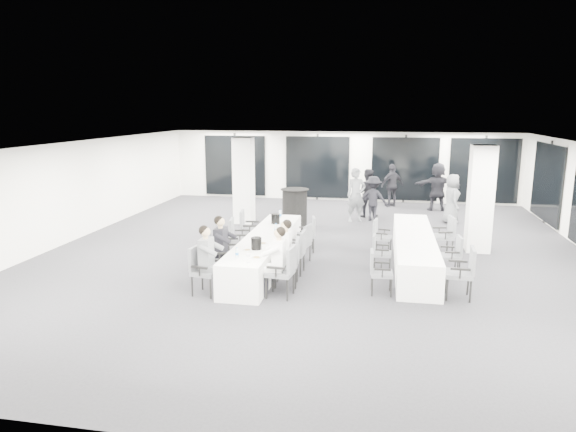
# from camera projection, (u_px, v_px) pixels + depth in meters

# --- Properties ---
(room) EXTENTS (14.04, 16.04, 2.84)m
(room) POSITION_uv_depth(u_px,v_px,m) (353.00, 195.00, 14.08)
(room) COLOR #242429
(room) RESTS_ON ground
(column_left) EXTENTS (0.60, 0.60, 2.80)m
(column_left) POSITION_uv_depth(u_px,v_px,m) (244.00, 181.00, 16.76)
(column_left) COLOR white
(column_left) RESTS_ON floor
(column_right) EXTENTS (0.60, 0.60, 2.80)m
(column_right) POSITION_uv_depth(u_px,v_px,m) (480.00, 199.00, 13.37)
(column_right) COLOR white
(column_right) RESTS_ON floor
(banquet_table_main) EXTENTS (0.90, 5.00, 0.75)m
(banquet_table_main) POSITION_uv_depth(u_px,v_px,m) (265.00, 251.00, 12.26)
(banquet_table_main) COLOR white
(banquet_table_main) RESTS_ON floor
(banquet_table_side) EXTENTS (0.90, 5.00, 0.75)m
(banquet_table_side) POSITION_uv_depth(u_px,v_px,m) (414.00, 250.00, 12.31)
(banquet_table_side) COLOR white
(banquet_table_side) RESTS_ON floor
(cocktail_table) EXTENTS (0.90, 0.90, 1.24)m
(cocktail_table) POSITION_uv_depth(u_px,v_px,m) (295.00, 208.00, 16.17)
(cocktail_table) COLOR black
(cocktail_table) RESTS_ON floor
(chair_main_left_near) EXTENTS (0.57, 0.61, 0.99)m
(chair_main_left_near) POSITION_uv_depth(u_px,v_px,m) (202.00, 267.00, 10.39)
(chair_main_left_near) COLOR #585B60
(chair_main_left_near) RESTS_ON floor
(chair_main_left_second) EXTENTS (0.64, 0.66, 1.04)m
(chair_main_left_second) POSITION_uv_depth(u_px,v_px,m) (216.00, 254.00, 11.25)
(chair_main_left_second) COLOR #585B60
(chair_main_left_second) RESTS_ON floor
(chair_main_left_mid) EXTENTS (0.63, 0.66, 1.04)m
(chair_main_left_mid) POSITION_uv_depth(u_px,v_px,m) (226.00, 245.00, 11.94)
(chair_main_left_mid) COLOR #585B60
(chair_main_left_mid) RESTS_ON floor
(chair_main_left_fourth) EXTENTS (0.59, 0.63, 1.01)m
(chair_main_left_fourth) POSITION_uv_depth(u_px,v_px,m) (238.00, 236.00, 12.88)
(chair_main_left_fourth) COLOR #585B60
(chair_main_left_fourth) RESTS_ON floor
(chair_main_left_far) EXTENTS (0.58, 0.63, 1.03)m
(chair_main_left_far) POSITION_uv_depth(u_px,v_px,m) (248.00, 227.00, 13.82)
(chair_main_left_far) COLOR #585B60
(chair_main_left_far) RESTS_ON floor
(chair_main_right_near) EXTENTS (0.58, 0.63, 1.04)m
(chair_main_right_near) POSITION_uv_depth(u_px,v_px,m) (284.00, 268.00, 10.21)
(chair_main_right_near) COLOR #585B60
(chair_main_right_near) RESTS_ON floor
(chair_main_right_second) EXTENTS (0.56, 0.61, 1.02)m
(chair_main_right_second) POSITION_uv_depth(u_px,v_px,m) (291.00, 259.00, 10.88)
(chair_main_right_second) COLOR #585B60
(chair_main_right_second) RESTS_ON floor
(chair_main_right_mid) EXTENTS (0.52, 0.58, 1.00)m
(chair_main_right_mid) POSITION_uv_depth(u_px,v_px,m) (297.00, 249.00, 11.67)
(chair_main_right_mid) COLOR #585B60
(chair_main_right_mid) RESTS_ON floor
(chair_main_right_fourth) EXTENTS (0.58, 0.61, 0.96)m
(chair_main_right_fourth) POSITION_uv_depth(u_px,v_px,m) (303.00, 241.00, 12.50)
(chair_main_right_fourth) COLOR #585B60
(chair_main_right_fourth) RESTS_ON floor
(chair_main_right_far) EXTENTS (0.55, 0.58, 0.92)m
(chair_main_right_far) POSITION_uv_depth(u_px,v_px,m) (309.00, 232.00, 13.50)
(chair_main_right_far) COLOR #585B60
(chair_main_right_far) RESTS_ON floor
(chair_side_left_near) EXTENTS (0.48, 0.53, 0.90)m
(chair_side_left_near) POSITION_uv_depth(u_px,v_px,m) (378.00, 269.00, 10.42)
(chair_side_left_near) COLOR #585B60
(chair_side_left_near) RESTS_ON floor
(chair_side_left_mid) EXTENTS (0.44, 0.50, 0.86)m
(chair_side_left_mid) POSITION_uv_depth(u_px,v_px,m) (379.00, 250.00, 11.91)
(chair_side_left_mid) COLOR #585B60
(chair_side_left_mid) RESTS_ON floor
(chair_side_left_far) EXTENTS (0.51, 0.55, 0.89)m
(chair_side_left_far) POSITION_uv_depth(u_px,v_px,m) (380.00, 234.00, 13.34)
(chair_side_left_far) COLOR #585B60
(chair_side_left_far) RESTS_ON floor
(chair_side_right_near) EXTENTS (0.55, 0.61, 1.04)m
(chair_side_right_near) POSITION_uv_depth(u_px,v_px,m) (464.00, 270.00, 10.13)
(chair_side_right_near) COLOR #585B60
(chair_side_right_near) RESTS_ON floor
(chair_side_right_mid) EXTENTS (0.50, 0.54, 0.89)m
(chair_side_right_mid) POSITION_uv_depth(u_px,v_px,m) (453.00, 253.00, 11.61)
(chair_side_right_mid) COLOR #585B60
(chair_side_right_mid) RESTS_ON floor
(chair_side_right_far) EXTENTS (0.60, 0.63, 1.01)m
(chair_side_right_far) POSITION_uv_depth(u_px,v_px,m) (446.00, 233.00, 13.17)
(chair_side_right_far) COLOR #585B60
(chair_side_right_far) RESTS_ON floor
(seated_guest_a) EXTENTS (0.50, 0.38, 1.44)m
(seated_guest_a) POSITION_uv_depth(u_px,v_px,m) (209.00, 256.00, 10.29)
(seated_guest_a) COLOR slate
(seated_guest_a) RESTS_ON floor
(seated_guest_b) EXTENTS (0.50, 0.38, 1.44)m
(seated_guest_b) POSITION_uv_depth(u_px,v_px,m) (224.00, 244.00, 11.19)
(seated_guest_b) COLOR black
(seated_guest_b) RESTS_ON floor
(seated_guest_c) EXTENTS (0.50, 0.38, 1.44)m
(seated_guest_c) POSITION_uv_depth(u_px,v_px,m) (276.00, 257.00, 10.20)
(seated_guest_c) COLOR white
(seated_guest_c) RESTS_ON floor
(seated_guest_d) EXTENTS (0.50, 0.38, 1.44)m
(seated_guest_d) POSITION_uv_depth(u_px,v_px,m) (282.00, 248.00, 10.85)
(seated_guest_d) COLOR white
(seated_guest_d) RESTS_ON floor
(standing_guest_a) EXTENTS (0.91, 0.83, 2.03)m
(standing_guest_a) POSITION_uv_depth(u_px,v_px,m) (356.00, 192.00, 16.99)
(standing_guest_a) COLOR slate
(standing_guest_a) RESTS_ON floor
(standing_guest_b) EXTENTS (0.92, 0.56, 1.90)m
(standing_guest_b) POSITION_uv_depth(u_px,v_px,m) (367.00, 190.00, 17.74)
(standing_guest_b) COLOR black
(standing_guest_b) RESTS_ON floor
(standing_guest_c) EXTENTS (1.18, 0.73, 1.70)m
(standing_guest_c) POSITION_uv_depth(u_px,v_px,m) (373.00, 196.00, 17.18)
(standing_guest_c) COLOR black
(standing_guest_c) RESTS_ON floor
(standing_guest_d) EXTENTS (1.25, 1.12, 1.86)m
(standing_guest_d) POSITION_uv_depth(u_px,v_px,m) (392.00, 183.00, 19.63)
(standing_guest_d) COLOR black
(standing_guest_d) RESTS_ON floor
(standing_guest_e) EXTENTS (0.68, 0.96, 1.83)m
(standing_guest_e) POSITION_uv_depth(u_px,v_px,m) (452.00, 195.00, 16.81)
(standing_guest_e) COLOR slate
(standing_guest_e) RESTS_ON floor
(standing_guest_f) EXTENTS (1.86, 0.74, 2.02)m
(standing_guest_f) POSITION_uv_depth(u_px,v_px,m) (438.00, 183.00, 18.85)
(standing_guest_f) COLOR black
(standing_guest_f) RESTS_ON floor
(standing_guest_g) EXTENTS (0.85, 0.80, 1.85)m
(standing_guest_g) POSITION_uv_depth(u_px,v_px,m) (241.00, 178.00, 20.92)
(standing_guest_g) COLOR black
(standing_guest_g) RESTS_ON floor
(ice_bucket_near) EXTENTS (0.23, 0.23, 0.26)m
(ice_bucket_near) POSITION_uv_depth(u_px,v_px,m) (256.00, 243.00, 10.99)
(ice_bucket_near) COLOR black
(ice_bucket_near) RESTS_ON banquet_table_main
(ice_bucket_far) EXTENTS (0.23, 0.23, 0.26)m
(ice_bucket_far) POSITION_uv_depth(u_px,v_px,m) (275.00, 219.00, 13.44)
(ice_bucket_far) COLOR black
(ice_bucket_far) RESTS_ON banquet_table_main
(water_bottle_a) EXTENTS (0.06, 0.06, 0.20)m
(water_bottle_a) POSITION_uv_depth(u_px,v_px,m) (237.00, 253.00, 10.38)
(water_bottle_a) COLOR silver
(water_bottle_a) RESTS_ON banquet_table_main
(water_bottle_b) EXTENTS (0.08, 0.08, 0.24)m
(water_bottle_b) POSITION_uv_depth(u_px,v_px,m) (276.00, 229.00, 12.34)
(water_bottle_b) COLOR silver
(water_bottle_b) RESTS_ON banquet_table_main
(water_bottle_c) EXTENTS (0.07, 0.07, 0.23)m
(water_bottle_c) POSITION_uv_depth(u_px,v_px,m) (280.00, 214.00, 14.09)
(water_bottle_c) COLOR silver
(water_bottle_c) RESTS_ON banquet_table_main
(plate_a) EXTENTS (0.20, 0.20, 0.03)m
(plate_a) POSITION_uv_depth(u_px,v_px,m) (247.00, 250.00, 10.92)
(plate_a) COLOR white
(plate_a) RESTS_ON banquet_table_main
(plate_b) EXTENTS (0.22, 0.22, 0.03)m
(plate_b) POSITION_uv_depth(u_px,v_px,m) (257.00, 257.00, 10.38)
(plate_b) COLOR white
(plate_b) RESTS_ON banquet_table_main
(plate_c) EXTENTS (0.21, 0.21, 0.03)m
(plate_c) POSITION_uv_depth(u_px,v_px,m) (263.00, 243.00, 11.47)
(plate_c) COLOR white
(plate_c) RESTS_ON banquet_table_main
(wine_glass) EXTENTS (0.08, 0.08, 0.20)m
(wine_glass) POSITION_uv_depth(u_px,v_px,m) (248.00, 255.00, 10.01)
(wine_glass) COLOR silver
(wine_glass) RESTS_ON banquet_table_main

